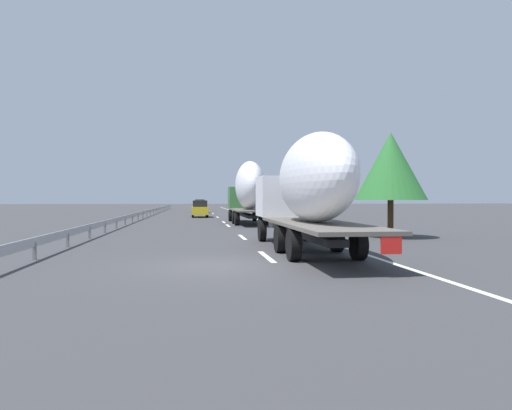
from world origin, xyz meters
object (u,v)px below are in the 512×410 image
(truck_trailing, at_px, (308,187))
(car_red_compact, at_px, (200,206))
(car_yellow_coupe, at_px, (200,209))
(car_silver_hatch, at_px, (199,205))
(road_sign, at_px, (260,199))
(truck_lead, at_px, (248,190))
(car_white_van, at_px, (200,205))

(truck_trailing, distance_m, car_red_compact, 50.13)
(truck_trailing, xyz_separation_m, car_yellow_coupe, (34.10, 3.73, -1.56))
(car_silver_hatch, height_order, road_sign, road_sign)
(truck_trailing, height_order, car_yellow_coupe, truck_trailing)
(truck_lead, distance_m, road_sign, 15.43)
(truck_lead, height_order, truck_trailing, truck_lead)
(truck_lead, xyz_separation_m, car_silver_hatch, (50.15, 3.40, -1.79))
(car_yellow_coupe, bearing_deg, truck_trailing, -173.76)
(car_silver_hatch, relative_size, road_sign, 1.41)
(truck_lead, relative_size, car_white_van, 2.76)
(car_yellow_coupe, height_order, car_red_compact, same)
(truck_trailing, distance_m, car_white_van, 62.16)
(truck_lead, bearing_deg, car_red_compact, 6.70)
(car_white_van, height_order, road_sign, road_sign)
(car_yellow_coupe, height_order, car_silver_hatch, car_silver_hatch)
(truck_trailing, xyz_separation_m, car_red_compact, (49.98, 3.53, -1.57))
(car_red_compact, bearing_deg, car_white_van, -0.43)
(car_red_compact, distance_m, car_silver_hatch, 20.16)
(car_red_compact, relative_size, road_sign, 1.54)
(truck_trailing, relative_size, road_sign, 4.48)
(truck_lead, xyz_separation_m, truck_trailing, (-19.99, -0.00, -0.24))
(truck_lead, height_order, road_sign, truck_lead)
(car_silver_hatch, bearing_deg, truck_trailing, -177.22)
(truck_lead, relative_size, car_silver_hatch, 2.88)
(truck_lead, distance_m, car_silver_hatch, 50.30)
(car_red_compact, height_order, road_sign, road_sign)
(truck_trailing, height_order, road_sign, truck_trailing)
(car_silver_hatch, bearing_deg, car_red_compact, 179.65)
(truck_lead, height_order, car_white_van, truck_lead)
(truck_lead, distance_m, car_red_compact, 30.25)
(truck_lead, bearing_deg, truck_trailing, -180.00)
(car_red_compact, distance_m, road_sign, 16.33)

